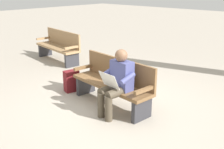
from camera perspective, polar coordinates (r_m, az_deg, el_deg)
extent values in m
plane|color=#A89E8E|center=(5.29, -0.27, -6.41)|extent=(40.00, 40.00, 0.00)
cube|color=brown|center=(5.13, -0.28, -2.16)|extent=(1.84, 0.64, 0.06)
cube|color=brown|center=(5.18, 1.50, 1.04)|extent=(1.80, 0.22, 0.45)
cube|color=brown|center=(4.52, 6.91, -3.20)|extent=(0.10, 0.48, 0.06)
cube|color=brown|center=(5.71, -5.95, 1.51)|extent=(0.10, 0.48, 0.06)
cube|color=#2D2D33|center=(4.70, 6.27, -7.29)|extent=(0.12, 0.44, 0.39)
cube|color=#2D2D33|center=(5.79, -5.54, -2.14)|extent=(0.12, 0.44, 0.39)
cube|color=#474C84|center=(4.76, 2.08, -0.15)|extent=(0.42, 0.26, 0.52)
sphere|color=brown|center=(4.64, 1.96, 4.00)|extent=(0.22, 0.22, 0.22)
cylinder|color=#4C4233|center=(4.64, 1.03, -3.86)|extent=(0.19, 0.43, 0.15)
cylinder|color=#4C4233|center=(4.78, -0.60, -3.18)|extent=(0.19, 0.43, 0.15)
cylinder|color=#4C4233|center=(4.62, -0.72, -7.21)|extent=(0.13, 0.13, 0.45)
cylinder|color=#4C4233|center=(4.76, -2.31, -6.43)|extent=(0.13, 0.13, 0.45)
cylinder|color=#474C84|center=(4.52, 3.28, -0.83)|extent=(0.12, 0.32, 0.18)
cylinder|color=#474C84|center=(4.85, -0.73, 0.57)|extent=(0.12, 0.32, 0.18)
cube|color=silver|center=(4.57, -0.63, -1.26)|extent=(0.41, 0.17, 0.27)
cube|color=maroon|center=(5.94, -8.50, -1.35)|extent=(0.26, 0.34, 0.46)
cube|color=maroon|center=(6.07, -8.93, -1.65)|extent=(0.09, 0.22, 0.21)
cube|color=#9E7A51|center=(8.32, -11.45, 5.60)|extent=(1.84, 0.69, 0.06)
cube|color=#9E7A51|center=(8.37, -10.27, 7.53)|extent=(1.79, 0.26, 0.45)
cube|color=#9E7A51|center=(7.57, -8.35, 5.67)|extent=(0.12, 0.48, 0.06)
cube|color=#9E7A51|center=(9.03, -14.17, 7.38)|extent=(0.12, 0.48, 0.06)
cube|color=#2D2D33|center=(7.71, -8.42, 3.01)|extent=(0.13, 0.44, 0.39)
cube|color=#2D2D33|center=(9.07, -13.85, 5.02)|extent=(0.13, 0.44, 0.39)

